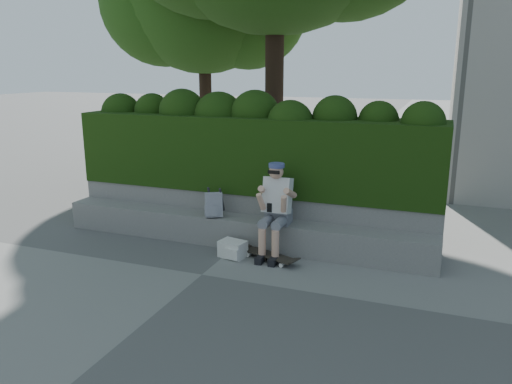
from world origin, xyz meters
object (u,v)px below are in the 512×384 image
at_px(person, 276,206).
at_px(skateboard, 268,255).
at_px(backpack_plaid, 214,205).
at_px(backpack_ground, 233,249).

bearing_deg(person, skateboard, -94.72).
bearing_deg(backpack_plaid, person, -35.34).
bearing_deg(backpack_ground, person, 40.51).
distance_m(person, skateboard, 0.72).
xyz_separation_m(person, backpack_plaid, (-1.04, 0.08, -0.11)).
xyz_separation_m(skateboard, backpack_ground, (-0.54, -0.06, 0.04)).
distance_m(person, backpack_ground, 0.90).
height_order(skateboard, backpack_ground, backpack_ground).
relative_size(person, backpack_ground, 3.68).
bearing_deg(backpack_ground, backpack_plaid, 152.12).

